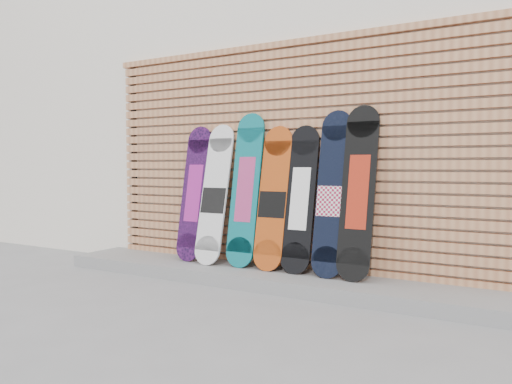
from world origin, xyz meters
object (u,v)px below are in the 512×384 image
Objects in this scene: snowboard_2 at (245,189)px; snowboard_4 at (300,199)px; snowboard_6 at (358,192)px; snowboard_0 at (194,193)px; snowboard_1 at (215,195)px; snowboard_5 at (332,194)px; snowboard_3 at (273,198)px.

snowboard_2 is 0.59m from snowboard_4.
snowboard_6 reaches higher than snowboard_2.
snowboard_1 is at bearing -6.78° from snowboard_0.
snowboard_5 reaches higher than snowboard_1.
snowboard_0 is at bearing 179.63° from snowboard_3.
snowboard_2 is 1.01× the size of snowboard_5.
snowboard_2 is at bearing 179.26° from snowboard_3.
snowboard_2 is at bearing 5.19° from snowboard_1.
snowboard_2 is at bearing -0.19° from snowboard_0.
snowboard_1 reaches higher than snowboard_4.
snowboard_4 is (0.58, 0.00, -0.07)m from snowboard_2.
snowboard_1 is at bearing -179.26° from snowboard_6.
snowboard_5 reaches higher than snowboard_0.
snowboard_0 is 1.21m from snowboard_4.
snowboard_0 is 0.94× the size of snowboard_5.
snowboard_6 is at bearing -0.56° from snowboard_3.
snowboard_3 is 0.92× the size of snowboard_5.
snowboard_1 is 1.25m from snowboard_5.
snowboard_0 reaches higher than snowboard_3.
snowboard_6 is (1.49, 0.02, 0.06)m from snowboard_1.
snowboard_4 is at bearing 0.27° from snowboard_2.
snowboard_3 is at bearing 179.44° from snowboard_6.
snowboard_2 is 0.99× the size of snowboard_6.
snowboard_1 is 1.03× the size of snowboard_4.
snowboard_0 is 1.77m from snowboard_6.
snowboard_6 is (1.77, -0.01, 0.06)m from snowboard_0.
snowboard_0 is 0.92× the size of snowboard_6.
snowboard_1 is 0.93m from snowboard_4.
snowboard_3 is 0.60m from snowboard_5.
snowboard_4 is 0.92× the size of snowboard_5.
snowboard_5 is at bearing 179.28° from snowboard_6.
snowboard_6 reaches higher than snowboard_5.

